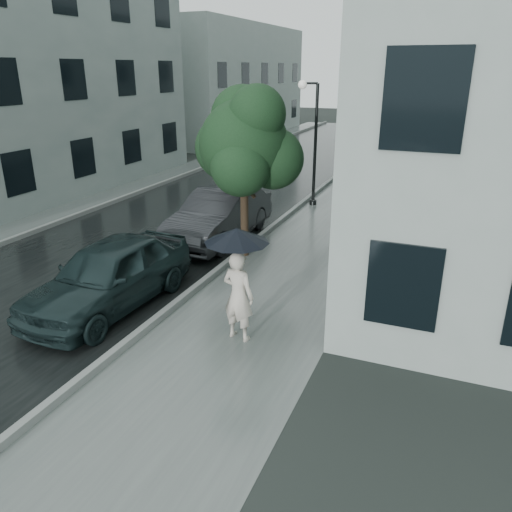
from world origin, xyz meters
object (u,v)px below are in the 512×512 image
at_px(lamp_post, 311,135).
at_px(car_far, 219,215).
at_px(car_near, 109,275).
at_px(pedestrian, 238,296).
at_px(street_tree, 245,143).

xyz_separation_m(lamp_post, car_far, (-1.38, -5.11, -1.88)).
distance_m(car_near, car_far, 5.12).
distance_m(pedestrian, street_tree, 5.26).
bearing_deg(car_far, lamp_post, 76.03).
xyz_separation_m(street_tree, lamp_post, (0.09, 6.02, -0.51)).
relative_size(pedestrian, lamp_post, 0.39).
xyz_separation_m(street_tree, car_far, (-1.29, 0.91, -2.39)).
bearing_deg(pedestrian, car_far, -50.39).
xyz_separation_m(pedestrian, street_tree, (-1.75, 4.42, 2.25)).
distance_m(street_tree, car_near, 5.06).
bearing_deg(lamp_post, car_far, -121.50).
bearing_deg(car_far, street_tree, -34.11).
bearing_deg(car_near, street_tree, 73.35).
relative_size(pedestrian, street_tree, 0.39).
relative_size(lamp_post, car_near, 1.03).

